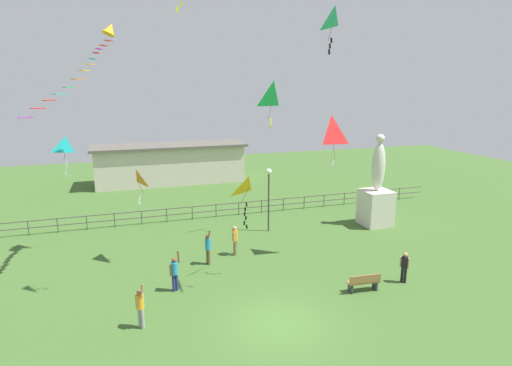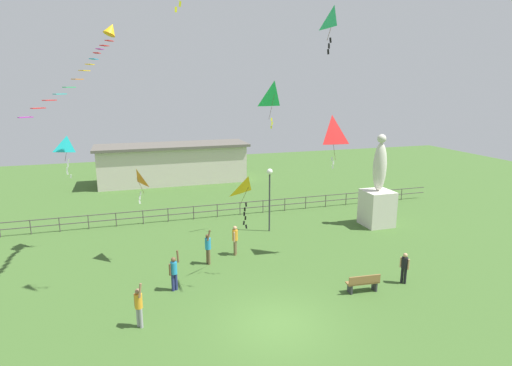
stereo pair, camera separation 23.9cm
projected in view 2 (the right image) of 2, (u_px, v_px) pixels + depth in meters
ground_plane at (277, 324)px, 16.21m from camera, size 80.00×80.00×0.00m
statue_monument at (378, 198)px, 27.32m from camera, size 1.82×1.82×6.05m
lamppost at (270, 186)px, 25.90m from camera, size 0.36×0.36×4.06m
park_bench at (363, 283)px, 18.59m from camera, size 1.53×0.52×0.85m
person_0 at (235, 238)px, 22.64m from camera, size 0.31×0.45×1.65m
person_1 at (208, 246)px, 21.45m from camera, size 0.30×0.52×1.92m
person_2 at (139, 305)px, 15.79m from camera, size 0.34×0.48×1.88m
person_3 at (174, 271)px, 18.65m from camera, size 0.50×0.30×1.88m
person_4 at (404, 266)px, 19.37m from camera, size 0.28×0.40×1.50m
kite_0 at (137, 178)px, 20.98m from camera, size 0.70×1.18×1.81m
kite_1 at (248, 189)px, 19.21m from camera, size 1.22×1.05×2.56m
kite_2 at (331, 131)px, 21.62m from camera, size 1.07×1.04×2.72m
kite_5 at (68, 146)px, 22.68m from camera, size 1.03×0.88×2.27m
kite_6 at (274, 95)px, 23.85m from camera, size 1.24×1.01×2.72m
kite_7 at (334, 18)px, 15.99m from camera, size 0.41×1.07×1.82m
streamer_kite at (105, 36)px, 19.90m from camera, size 3.96×5.69×4.26m
waterfront_railing at (204, 210)px, 28.99m from camera, size 36.05×0.06×0.95m
pavilion_building at (173, 163)px, 39.65m from camera, size 14.14×4.44×3.67m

